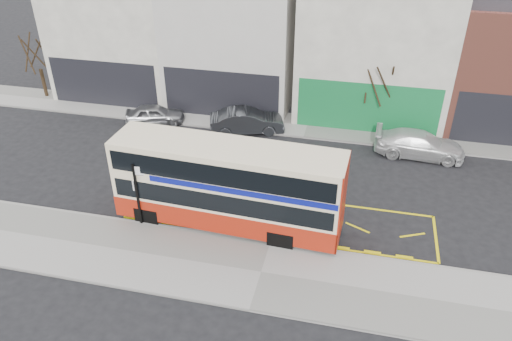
% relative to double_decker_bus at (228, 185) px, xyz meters
% --- Properties ---
extents(ground, '(120.00, 120.00, 0.00)m').
position_rel_double_decker_bus_xyz_m(ground, '(2.10, -0.60, -2.11)').
color(ground, black).
rests_on(ground, ground).
extents(pavement, '(40.00, 4.00, 0.15)m').
position_rel_double_decker_bus_xyz_m(pavement, '(2.10, -2.90, -2.04)').
color(pavement, gray).
rests_on(pavement, ground).
extents(kerb, '(40.00, 0.15, 0.15)m').
position_rel_double_decker_bus_xyz_m(kerb, '(2.10, -0.97, -2.04)').
color(kerb, gray).
rests_on(kerb, ground).
extents(far_pavement, '(50.00, 3.00, 0.15)m').
position_rel_double_decker_bus_xyz_m(far_pavement, '(2.10, 10.40, -2.04)').
color(far_pavement, gray).
rests_on(far_pavement, ground).
extents(road_markings, '(14.00, 3.40, 0.01)m').
position_rel_double_decker_bus_xyz_m(road_markings, '(2.10, 1.00, -2.11)').
color(road_markings, yellow).
rests_on(road_markings, ground).
extents(terrace_far_left, '(8.00, 8.01, 10.80)m').
position_rel_double_decker_bus_xyz_m(terrace_far_left, '(-11.40, 14.39, 2.71)').
color(terrace_far_left, silver).
rests_on(terrace_far_left, ground).
extents(terrace_left, '(8.00, 8.01, 11.80)m').
position_rel_double_decker_bus_xyz_m(terrace_left, '(-3.40, 14.39, 3.21)').
color(terrace_left, beige).
rests_on(terrace_left, ground).
extents(terrace_green_shop, '(9.00, 8.01, 11.30)m').
position_rel_double_decker_bus_xyz_m(terrace_green_shop, '(5.60, 14.39, 2.96)').
color(terrace_green_shop, silver).
rests_on(terrace_green_shop, ground).
extents(double_decker_bus, '(10.16, 2.83, 4.01)m').
position_rel_double_decker_bus_xyz_m(double_decker_bus, '(0.00, 0.00, 0.00)').
color(double_decker_bus, '#F5E3BA').
rests_on(double_decker_bus, ground).
extents(bus_stop_post, '(0.77, 0.15, 3.08)m').
position_rel_double_decker_bus_xyz_m(bus_stop_post, '(-3.80, -0.98, -0.11)').
color(bus_stop_post, black).
rests_on(bus_stop_post, pavement).
extents(car_silver, '(3.87, 2.50, 1.23)m').
position_rel_double_decker_bus_xyz_m(car_silver, '(-7.28, 8.86, -1.50)').
color(car_silver, '#9A9B9F').
rests_on(car_silver, ground).
extents(car_grey, '(4.71, 2.85, 1.47)m').
position_rel_double_decker_bus_xyz_m(car_grey, '(-1.40, 8.98, -1.38)').
color(car_grey, '#383A3F').
rests_on(car_grey, ground).
extents(car_white, '(4.95, 2.15, 1.42)m').
position_rel_double_decker_bus_xyz_m(car_white, '(8.63, 8.35, -1.40)').
color(car_white, silver).
rests_on(car_white, ground).
extents(street_tree_left, '(2.60, 2.60, 5.62)m').
position_rel_double_decker_bus_xyz_m(street_tree_left, '(-16.28, 10.93, 1.72)').
color(street_tree_left, '#332416').
rests_on(street_tree_left, ground).
extents(street_tree_right, '(2.62, 2.62, 5.66)m').
position_rel_double_decker_bus_xyz_m(street_tree_right, '(6.07, 10.79, 1.75)').
color(street_tree_right, '#332416').
rests_on(street_tree_right, ground).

